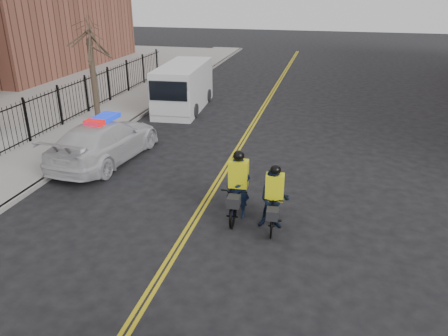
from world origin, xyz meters
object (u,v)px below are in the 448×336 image
Objects in this scene: cyclist_near at (238,194)px; cyclist_far at (274,204)px; police_cruiser at (105,141)px; cargo_van at (183,88)px.

cyclist_far is at bearing -21.85° from cyclist_near.
cargo_van is (0.51, 8.06, 0.37)m from police_cruiser.
police_cruiser is at bearing 149.75° from cyclist_near.
cyclist_near is at bearing 156.23° from cyclist_far.
cyclist_near is (6.05, -3.21, -0.09)m from police_cruiser.
cyclist_far is at bearing -64.23° from cargo_van.
police_cruiser is 8.03m from cyclist_far.
police_cruiser is 8.08m from cargo_van.
cyclist_far is (1.12, -0.40, 0.03)m from cyclist_near.
cyclist_near is at bearing 156.79° from police_cruiser.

